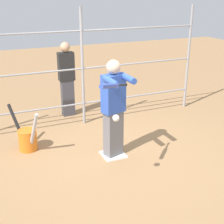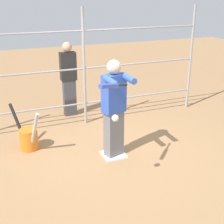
% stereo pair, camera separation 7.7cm
% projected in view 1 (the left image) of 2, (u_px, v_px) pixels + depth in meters
% --- Properties ---
extents(ground_plane, '(24.00, 24.00, 0.00)m').
position_uv_depth(ground_plane, '(113.00, 155.00, 5.60)').
color(ground_plane, '#9E754C').
extents(home_plate, '(0.40, 0.40, 0.02)m').
position_uv_depth(home_plate, '(113.00, 154.00, 5.60)').
color(home_plate, white).
rests_on(home_plate, ground).
extents(fence_backstop, '(5.43, 0.06, 2.48)m').
position_uv_depth(fence_backstop, '(83.00, 69.00, 6.52)').
color(fence_backstop, '#939399').
rests_on(fence_backstop, ground).
extents(batter, '(0.43, 0.66, 1.72)m').
position_uv_depth(batter, '(114.00, 107.00, 5.25)').
color(batter, slate).
rests_on(batter, ground).
extents(baseball_bat_swinging, '(0.65, 0.56, 0.23)m').
position_uv_depth(baseball_bat_swinging, '(112.00, 86.00, 4.25)').
color(baseball_bat_swinging, black).
extents(softball_in_flight, '(0.10, 0.10, 0.10)m').
position_uv_depth(softball_in_flight, '(116.00, 118.00, 4.22)').
color(softball_in_flight, white).
extents(bat_bucket, '(0.44, 0.90, 0.85)m').
position_uv_depth(bat_bucket, '(28.00, 138.00, 5.71)').
color(bat_bucket, orange).
rests_on(bat_bucket, ground).
extents(bystander_behind_fence, '(0.35, 0.22, 1.71)m').
position_uv_depth(bystander_behind_fence, '(67.00, 78.00, 7.11)').
color(bystander_behind_fence, '#3F3F47').
rests_on(bystander_behind_fence, ground).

